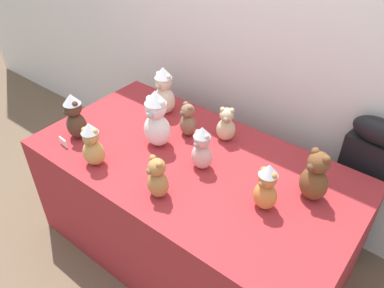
# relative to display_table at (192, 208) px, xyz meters

# --- Properties ---
(ground_plane) EXTENTS (10.00, 10.00, 0.00)m
(ground_plane) POSITION_rel_display_table_xyz_m (0.00, -0.25, -0.37)
(ground_plane) COLOR brown
(wall_back) EXTENTS (7.00, 0.08, 2.60)m
(wall_back) POSITION_rel_display_table_xyz_m (0.00, 0.74, 0.93)
(wall_back) COLOR white
(wall_back) RESTS_ON ground_plane
(display_table) EXTENTS (1.85, 0.98, 0.75)m
(display_table) POSITION_rel_display_table_xyz_m (0.00, 0.00, 0.00)
(display_table) COLOR maroon
(display_table) RESTS_ON ground_plane
(instrument_case) EXTENTS (0.29, 0.16, 1.02)m
(instrument_case) POSITION_rel_display_table_xyz_m (0.77, 0.62, 0.14)
(instrument_case) COLOR black
(instrument_case) RESTS_ON ground_plane
(teddy_bear_snow) EXTENTS (0.18, 0.15, 0.36)m
(teddy_bear_snow) POSITION_rel_display_table_xyz_m (-0.25, -0.00, 0.55)
(teddy_bear_snow) COLOR white
(teddy_bear_snow) RESTS_ON display_table
(teddy_bear_cream) EXTENTS (0.16, 0.14, 0.33)m
(teddy_bear_cream) POSITION_rel_display_table_xyz_m (-0.46, 0.29, 0.53)
(teddy_bear_cream) COLOR beige
(teddy_bear_cream) RESTS_ON display_table
(teddy_bear_honey) EXTENTS (0.15, 0.14, 0.27)m
(teddy_bear_honey) POSITION_rel_display_table_xyz_m (-0.41, -0.35, 0.51)
(teddy_bear_honey) COLOR tan
(teddy_bear_honey) RESTS_ON display_table
(teddy_bear_blush) EXTENTS (0.13, 0.11, 0.26)m
(teddy_bear_blush) POSITION_rel_display_table_xyz_m (0.07, -0.01, 0.50)
(teddy_bear_blush) COLOR beige
(teddy_bear_blush) RESTS_ON display_table
(teddy_bear_sand) EXTENTS (0.15, 0.14, 0.22)m
(teddy_bear_sand) POSITION_rel_display_table_xyz_m (0.03, 0.28, 0.48)
(teddy_bear_sand) COLOR #CCB78E
(teddy_bear_sand) RESTS_ON display_table
(teddy_bear_mocha) EXTENTS (0.14, 0.13, 0.22)m
(teddy_bear_mocha) POSITION_rel_display_table_xyz_m (-0.18, 0.19, 0.48)
(teddy_bear_mocha) COLOR #7F6047
(teddy_bear_mocha) RESTS_ON display_table
(teddy_bear_cocoa) EXTENTS (0.15, 0.13, 0.30)m
(teddy_bear_cocoa) POSITION_rel_display_table_xyz_m (-0.68, -0.24, 0.52)
(teddy_bear_cocoa) COLOR #4C3323
(teddy_bear_cocoa) RESTS_ON display_table
(teddy_bear_ginger) EXTENTS (0.13, 0.12, 0.26)m
(teddy_bear_ginger) POSITION_rel_display_table_xyz_m (0.48, -0.06, 0.50)
(teddy_bear_ginger) COLOR #D17F3D
(teddy_bear_ginger) RESTS_ON display_table
(teddy_bear_caramel) EXTENTS (0.15, 0.13, 0.23)m
(teddy_bear_caramel) POSITION_rel_display_table_xyz_m (0.03, -0.31, 0.48)
(teddy_bear_caramel) COLOR #B27A42
(teddy_bear_caramel) RESTS_ON display_table
(teddy_bear_chestnut) EXTENTS (0.18, 0.17, 0.28)m
(teddy_bear_chestnut) POSITION_rel_display_table_xyz_m (0.64, 0.15, 0.51)
(teddy_bear_chestnut) COLOR brown
(teddy_bear_chestnut) RESTS_ON display_table
(name_card_front_left) EXTENTS (0.07, 0.02, 0.05)m
(name_card_front_left) POSITION_rel_display_table_xyz_m (-0.68, -0.35, 0.40)
(name_card_front_left) COLOR white
(name_card_front_left) RESTS_ON display_table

